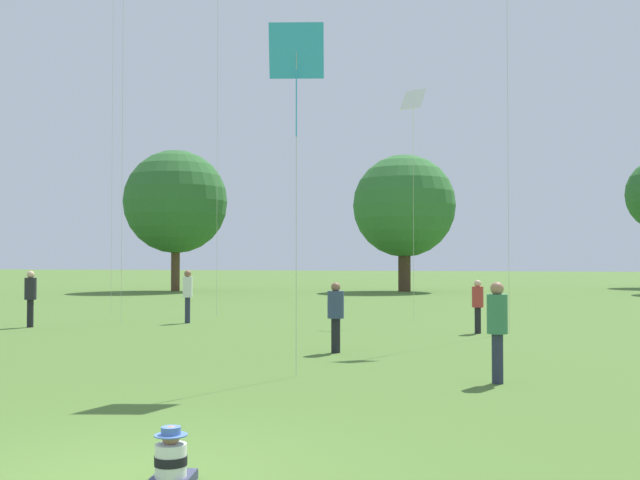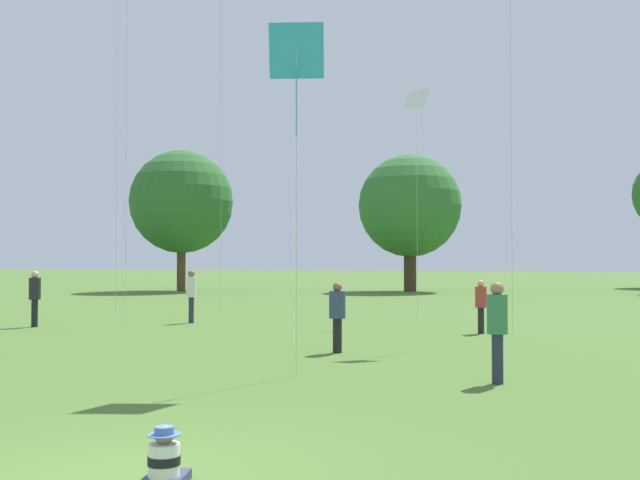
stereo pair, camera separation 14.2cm
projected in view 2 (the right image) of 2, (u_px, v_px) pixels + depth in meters
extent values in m
plane|color=#4C702D|center=(118.00, 479.00, 7.52)|extent=(300.00, 300.00, 0.00)
cube|color=#383D56|center=(167.00, 479.00, 7.34)|extent=(0.47, 0.54, 0.10)
cylinder|color=white|center=(164.00, 460.00, 7.26)|extent=(0.36, 0.36, 0.32)
cylinder|color=black|center=(164.00, 460.00, 7.26)|extent=(0.37, 0.37, 0.09)
sphere|color=#A37556|center=(164.00, 435.00, 7.27)|extent=(0.19, 0.19, 0.19)
cylinder|color=#4C70B7|center=(164.00, 435.00, 7.27)|extent=(0.32, 0.32, 0.01)
cylinder|color=#4C70B7|center=(164.00, 431.00, 7.27)|extent=(0.19, 0.19, 0.09)
cylinder|color=black|center=(337.00, 336.00, 17.80)|extent=(0.23, 0.23, 0.82)
cylinder|color=#334260|center=(337.00, 305.00, 17.82)|extent=(0.42, 0.42, 0.65)
sphere|color=brown|center=(337.00, 287.00, 17.83)|extent=(0.22, 0.22, 0.22)
cylinder|color=#282D42|center=(191.00, 310.00, 26.27)|extent=(0.20, 0.20, 0.91)
cylinder|color=silver|center=(191.00, 287.00, 26.29)|extent=(0.37, 0.37, 0.72)
sphere|color=brown|center=(191.00, 274.00, 26.30)|extent=(0.25, 0.25, 0.25)
cylinder|color=black|center=(481.00, 320.00, 22.48)|extent=(0.23, 0.23, 0.79)
cylinder|color=#B23833|center=(481.00, 297.00, 22.50)|extent=(0.41, 0.41, 0.62)
sphere|color=#DBAD89|center=(481.00, 284.00, 22.51)|extent=(0.21, 0.21, 0.21)
cylinder|color=#282D42|center=(498.00, 359.00, 13.32)|extent=(0.22, 0.22, 0.89)
cylinder|color=#387A51|center=(497.00, 314.00, 13.35)|extent=(0.41, 0.41, 0.70)
sphere|color=#A37556|center=(497.00, 289.00, 13.36)|extent=(0.24, 0.24, 0.24)
cylinder|color=black|center=(35.00, 313.00, 24.70)|extent=(0.24, 0.24, 0.91)
cylinder|color=#232328|center=(35.00, 289.00, 24.72)|extent=(0.44, 0.44, 0.72)
sphere|color=#DBAD89|center=(35.00, 275.00, 24.73)|extent=(0.25, 0.25, 0.25)
cube|color=#339EDB|center=(296.00, 51.00, 14.30)|extent=(1.08, 0.53, 1.02)
cylinder|color=#339EDB|center=(296.00, 103.00, 14.28)|extent=(0.02, 0.02, 1.29)
cylinder|color=#BCB7A8|center=(296.00, 213.00, 14.22)|extent=(0.01, 0.01, 6.21)
cylinder|color=#BCB7A8|center=(117.00, 80.00, 31.41)|extent=(0.01, 0.01, 19.61)
cylinder|color=#BCB7A8|center=(511.00, 121.00, 22.75)|extent=(0.01, 0.01, 12.91)
cylinder|color=#BCB7A8|center=(222.00, 49.00, 29.77)|extent=(0.01, 0.01, 21.22)
cylinder|color=#BCB7A8|center=(127.00, 20.00, 26.36)|extent=(0.01, 0.01, 21.36)
cube|color=white|center=(417.00, 99.00, 27.27)|extent=(0.96, 0.74, 0.76)
cylinder|color=white|center=(417.00, 132.00, 27.23)|extent=(0.02, 0.02, 1.85)
cylinder|color=#BCB7A8|center=(417.00, 210.00, 27.16)|extent=(0.01, 0.01, 8.10)
cylinder|color=#473323|center=(410.00, 263.00, 52.94)|extent=(0.88, 0.88, 4.09)
sphere|color=#337033|center=(410.00, 206.00, 53.05)|extent=(7.28, 7.28, 7.28)
cylinder|color=brown|center=(181.00, 261.00, 53.58)|extent=(0.62, 0.62, 4.38)
sphere|color=#2D662D|center=(182.00, 202.00, 53.70)|extent=(7.39, 7.39, 7.39)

